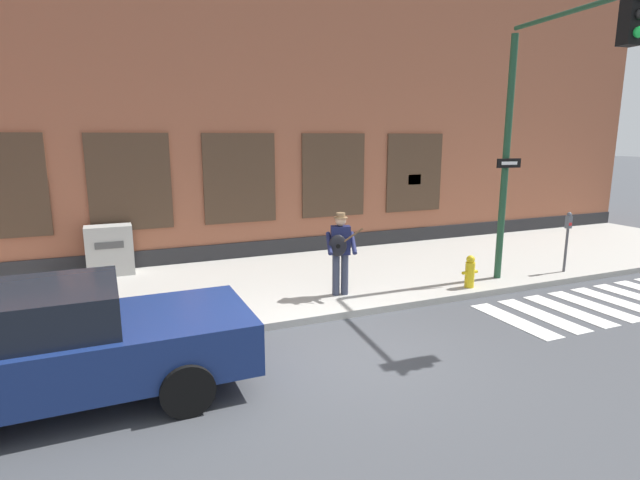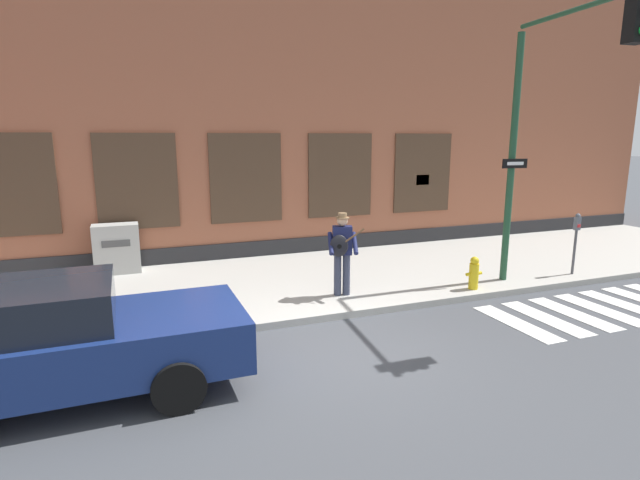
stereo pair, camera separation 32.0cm
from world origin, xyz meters
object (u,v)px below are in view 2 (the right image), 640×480
Objects in this scene: busker at (342,249)px; traffic_light at (554,104)px; parking_meter at (576,234)px; fire_hydrant at (474,273)px; utility_box at (117,249)px; red_car at (55,342)px.

traffic_light is at bearing -20.47° from busker.
parking_meter is 2.99m from fire_hydrant.
traffic_light is 9.90m from utility_box.
fire_hydrant is at bearing 11.95° from red_car.
traffic_light is at bearing -38.85° from fire_hydrant.
busker is 2.91m from fire_hydrant.
utility_box is 8.13m from fire_hydrant.
traffic_light is 7.79× the size of fire_hydrant.
utility_box is 1.66× the size of fire_hydrant.
utility_box is (-4.25, 3.49, -0.38)m from busker.
red_car reaches higher than utility_box.
parking_meter is at bearing 9.38° from red_car.
traffic_light is at bearing -31.42° from utility_box.
fire_hydrant is (-2.93, -0.13, -0.60)m from parking_meter.
traffic_light is at bearing 5.52° from red_car.
busker is at bearing 167.55° from fire_hydrant.
parking_meter is (10.60, 1.75, 0.31)m from red_car.
parking_meter is (1.95, 0.91, -2.81)m from traffic_light.
utility_box is (-8.00, 4.89, -3.18)m from traffic_light.
traffic_light is (8.65, 0.84, 3.12)m from red_car.
fire_hydrant is (7.67, 1.62, -0.29)m from red_car.
busker is at bearing 24.54° from red_car.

